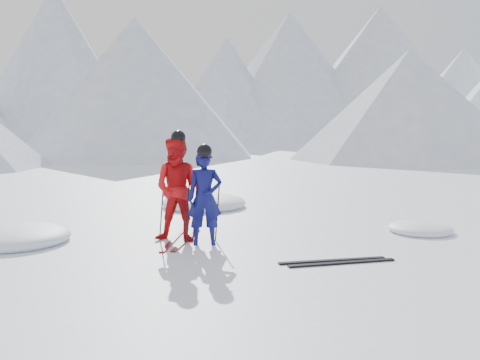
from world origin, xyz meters
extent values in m
plane|color=white|center=(0.00, 0.00, 0.00)|extent=(160.00, 160.00, 0.00)
cone|color=#B2BCD1|center=(-11.51, 40.48, 7.17)|extent=(23.96, 23.96, 14.35)
cone|color=#B2BCD1|center=(-5.08, 51.27, 5.96)|extent=(17.69, 17.69, 11.93)
cone|color=#B2BCD1|center=(4.51, 43.52, 5.42)|extent=(19.63, 19.63, 10.85)
cone|color=#B2BCD1|center=(11.74, 46.25, 7.07)|extent=(23.31, 23.31, 14.15)
cone|color=#B2BCD1|center=(21.49, 44.84, 7.44)|extent=(28.94, 28.94, 14.88)
cone|color=silver|center=(31.93, 45.34, 5.38)|extent=(24.45, 24.45, 10.76)
cone|color=#B2BCD1|center=(12.00, 20.00, 3.25)|extent=(14.00, 14.00, 6.50)
cone|color=#B2BCD1|center=(-4.00, 26.00, 4.50)|extent=(16.00, 16.00, 9.00)
imported|color=#0D0F52|center=(-2.01, 0.34, 0.82)|extent=(0.62, 0.42, 1.64)
imported|color=red|center=(-2.44, 0.66, 0.94)|extent=(1.07, 0.94, 1.87)
cylinder|color=black|center=(-2.31, 0.49, 0.55)|extent=(0.11, 0.08, 1.09)
cylinder|color=black|center=(-1.76, 0.59, 0.55)|extent=(0.11, 0.07, 1.09)
cylinder|color=black|center=(-2.74, 0.91, 0.62)|extent=(0.12, 0.10, 1.25)
cylinder|color=black|center=(-2.14, 0.81, 0.62)|extent=(0.12, 0.09, 1.25)
cube|color=black|center=(-2.56, 0.66, 0.01)|extent=(0.52, 1.67, 0.03)
cube|color=black|center=(-2.32, 0.66, 0.01)|extent=(0.63, 1.64, 0.03)
cube|color=black|center=(-0.21, -1.10, 0.01)|extent=(1.70, 0.16, 0.03)
cube|color=black|center=(-0.11, -1.25, 0.01)|extent=(1.70, 0.21, 0.03)
ellipsoid|color=white|center=(-5.31, 1.04, 0.00)|extent=(1.88, 1.88, 0.41)
ellipsoid|color=white|center=(2.22, 0.66, 0.00)|extent=(1.23, 1.23, 0.27)
ellipsoid|color=white|center=(-1.64, 4.39, 0.00)|extent=(2.14, 2.14, 0.47)
camera|label=1|loc=(-2.85, -8.32, 2.08)|focal=38.00mm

